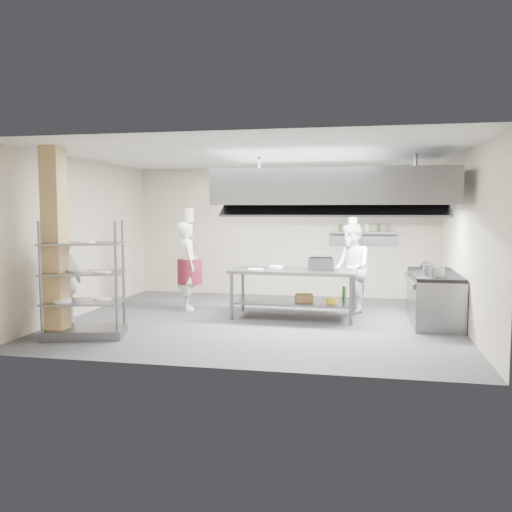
% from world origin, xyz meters
% --- Properties ---
extents(floor, '(7.00, 7.00, 0.00)m').
position_xyz_m(floor, '(0.00, 0.00, 0.00)').
color(floor, '#37373A').
rests_on(floor, ground).
extents(ceiling, '(7.00, 7.00, 0.00)m').
position_xyz_m(ceiling, '(0.00, 0.00, 3.00)').
color(ceiling, silver).
rests_on(ceiling, wall_back).
extents(wall_back, '(7.00, 0.00, 7.00)m').
position_xyz_m(wall_back, '(0.00, 3.00, 1.50)').
color(wall_back, '#A1957F').
rests_on(wall_back, ground).
extents(wall_left, '(0.00, 6.00, 6.00)m').
position_xyz_m(wall_left, '(-3.50, 0.00, 1.50)').
color(wall_left, '#A1957F').
rests_on(wall_left, ground).
extents(wall_right, '(0.00, 6.00, 6.00)m').
position_xyz_m(wall_right, '(3.50, 0.00, 1.50)').
color(wall_right, '#A1957F').
rests_on(wall_right, ground).
extents(column, '(0.30, 0.30, 3.00)m').
position_xyz_m(column, '(-2.90, -1.90, 1.50)').
color(column, tan).
rests_on(column, floor).
extents(exhaust_hood, '(4.00, 2.50, 0.60)m').
position_xyz_m(exhaust_hood, '(1.30, 0.40, 2.40)').
color(exhaust_hood, slate).
rests_on(exhaust_hood, ceiling).
extents(hood_strip_a, '(1.60, 0.12, 0.04)m').
position_xyz_m(hood_strip_a, '(0.40, 0.40, 2.08)').
color(hood_strip_a, white).
rests_on(hood_strip_a, exhaust_hood).
extents(hood_strip_b, '(1.60, 0.12, 0.04)m').
position_xyz_m(hood_strip_b, '(2.20, 0.40, 2.08)').
color(hood_strip_b, white).
rests_on(hood_strip_b, exhaust_hood).
extents(wall_shelf, '(1.50, 0.28, 0.04)m').
position_xyz_m(wall_shelf, '(1.80, 2.84, 1.50)').
color(wall_shelf, slate).
rests_on(wall_shelf, wall_back).
extents(island, '(2.37, 1.05, 0.91)m').
position_xyz_m(island, '(0.56, 0.40, 0.46)').
color(island, gray).
rests_on(island, floor).
extents(island_worktop, '(2.37, 1.05, 0.06)m').
position_xyz_m(island_worktop, '(0.56, 0.40, 0.88)').
color(island_worktop, slate).
rests_on(island_worktop, island).
extents(island_undershelf, '(2.18, 0.95, 0.04)m').
position_xyz_m(island_undershelf, '(0.56, 0.40, 0.30)').
color(island_undershelf, slate).
rests_on(island_undershelf, island).
extents(pass_rack, '(1.38, 1.02, 1.85)m').
position_xyz_m(pass_rack, '(-2.51, -1.75, 0.93)').
color(pass_rack, slate).
rests_on(pass_rack, floor).
extents(cooking_range, '(0.80, 2.00, 0.84)m').
position_xyz_m(cooking_range, '(3.08, 0.50, 0.42)').
color(cooking_range, slate).
rests_on(cooking_range, floor).
extents(range_top, '(0.78, 1.96, 0.06)m').
position_xyz_m(range_top, '(3.08, 0.50, 0.87)').
color(range_top, black).
rests_on(range_top, cooking_range).
extents(chef_head, '(0.68, 0.77, 1.78)m').
position_xyz_m(chef_head, '(-1.64, 0.81, 0.89)').
color(chef_head, silver).
rests_on(chef_head, floor).
extents(chef_line, '(0.93, 1.04, 1.77)m').
position_xyz_m(chef_line, '(1.60, 1.18, 0.88)').
color(chef_line, white).
rests_on(chef_line, floor).
extents(chef_plating, '(0.41, 0.94, 1.60)m').
position_xyz_m(chef_plating, '(-3.00, -1.49, 0.80)').
color(chef_plating, white).
rests_on(chef_plating, floor).
extents(griddle, '(0.48, 0.38, 0.23)m').
position_xyz_m(griddle, '(1.06, 0.46, 1.02)').
color(griddle, slate).
rests_on(griddle, island_worktop).
extents(wicker_basket, '(0.36, 0.29, 0.14)m').
position_xyz_m(wicker_basket, '(0.76, 0.38, 0.39)').
color(wicker_basket, olive).
rests_on(wicker_basket, island_undershelf).
extents(stockpot, '(0.26, 0.26, 0.18)m').
position_xyz_m(stockpot, '(2.96, 0.04, 0.99)').
color(stockpot, gray).
rests_on(stockpot, range_top).
extents(plate_stack, '(0.28, 0.28, 0.05)m').
position_xyz_m(plate_stack, '(-2.51, -1.75, 0.59)').
color(plate_stack, white).
rests_on(plate_stack, pass_rack).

